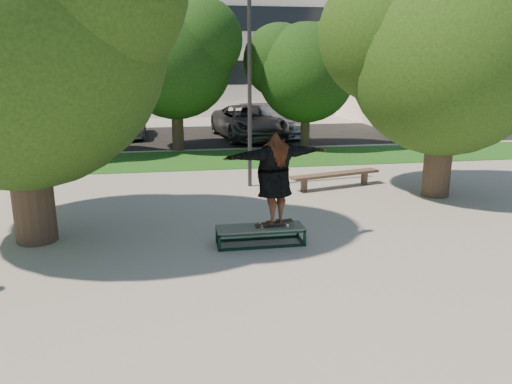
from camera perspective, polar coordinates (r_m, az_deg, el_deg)
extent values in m
plane|color=gray|center=(10.37, -1.76, -6.07)|extent=(120.00, 120.00, 0.00)
cube|color=#184E16|center=(19.60, -2.81, 3.83)|extent=(30.00, 4.00, 0.02)
cube|color=black|center=(25.91, -6.82, 6.36)|extent=(40.00, 8.00, 0.01)
cylinder|color=#38281E|center=(11.18, -24.47, 2.66)|extent=(0.84, 0.84, 3.20)
sphere|color=#1B390F|center=(11.00, -25.86, 15.34)|extent=(5.80, 5.80, 5.80)
cylinder|color=#38281E|center=(14.76, 20.23, 5.27)|extent=(0.76, 0.76, 3.00)
sphere|color=#1B390F|center=(14.60, 21.04, 14.12)|extent=(5.20, 5.20, 5.20)
sphere|color=#1B390F|center=(14.72, 15.11, 17.11)|extent=(3.90, 3.90, 3.90)
sphere|color=#1B390F|center=(14.83, 26.50, 17.12)|extent=(3.64, 3.64, 3.64)
cylinder|color=#38281E|center=(21.37, -23.95, 7.27)|extent=(0.44, 0.44, 2.80)
sphere|color=black|center=(21.25, -24.53, 12.77)|extent=(4.40, 4.40, 4.40)
sphere|color=black|center=(22.17, -27.09, 13.95)|extent=(3.30, 3.30, 3.30)
sphere|color=black|center=(20.61, -22.31, 15.12)|extent=(3.08, 3.08, 3.08)
cylinder|color=#38281E|center=(21.72, -8.99, 8.69)|extent=(0.50, 0.50, 3.00)
sphere|color=black|center=(21.62, -9.23, 14.55)|extent=(4.80, 4.80, 4.80)
sphere|color=black|center=(22.36, -12.52, 15.94)|extent=(3.60, 3.60, 3.60)
sphere|color=black|center=(21.20, -6.25, 16.93)|extent=(3.36, 3.36, 3.36)
cylinder|color=#38281E|center=(22.03, 5.66, 8.36)|extent=(0.40, 0.40, 2.60)
sphere|color=black|center=(21.91, 5.78, 13.38)|extent=(4.20, 4.20, 4.20)
sphere|color=black|center=(22.27, 2.68, 14.80)|extent=(3.15, 3.15, 3.15)
sphere|color=black|center=(21.78, 8.62, 15.22)|extent=(2.94, 2.94, 2.94)
cylinder|color=#2D2D30|center=(14.81, -0.74, 12.03)|extent=(0.12, 0.12, 6.00)
cube|color=beige|center=(41.84, -11.41, 20.25)|extent=(30.00, 14.00, 16.00)
cube|color=black|center=(34.57, -11.24, 13.21)|extent=(27.60, 0.12, 1.60)
cube|color=black|center=(34.68, -11.53, 18.99)|extent=(27.60, 0.12, 1.60)
cube|color=white|center=(37.07, 22.31, 14.05)|extent=(15.00, 10.00, 8.00)
cube|color=#475147|center=(10.30, 0.49, -4.09)|extent=(1.80, 0.60, 0.03)
cylinder|color=white|center=(10.22, 0.68, -3.99)|extent=(0.06, 0.03, 0.06)
cylinder|color=white|center=(10.36, 0.51, -3.72)|extent=(0.06, 0.03, 0.06)
cylinder|color=white|center=(10.32, 3.63, -3.82)|extent=(0.06, 0.03, 0.06)
cylinder|color=white|center=(10.47, 3.43, -3.55)|extent=(0.06, 0.03, 0.06)
cube|color=black|center=(10.33, 2.07, -3.56)|extent=(0.78, 0.20, 0.10)
imported|color=brown|center=(10.07, 2.12, 1.55)|extent=(2.38, 1.26, 1.87)
cube|color=brown|center=(14.63, 5.51, 0.82)|extent=(0.18, 0.18, 0.39)
cube|color=brown|center=(15.82, 12.28, 1.60)|extent=(0.18, 0.18, 0.39)
cube|color=brown|center=(15.15, 9.06, 2.02)|extent=(2.95, 1.16, 0.08)
imported|color=#A7A7AB|center=(26.26, -14.64, 7.85)|extent=(1.96, 4.72, 1.60)
imported|color=black|center=(26.52, -17.88, 7.73)|extent=(2.10, 5.08, 1.64)
imported|color=#4E4E53|center=(24.81, -0.87, 7.99)|extent=(3.45, 6.19, 1.64)
imported|color=#B3B2B7|center=(25.90, 1.65, 8.15)|extent=(2.86, 5.52, 1.53)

